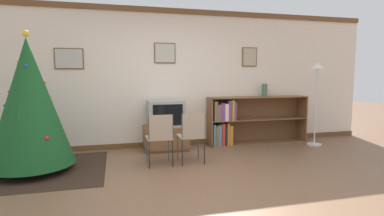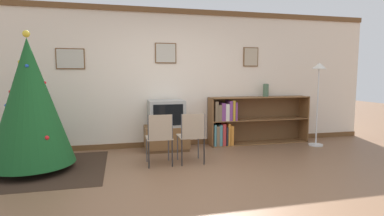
# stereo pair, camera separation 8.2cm
# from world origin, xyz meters

# --- Properties ---
(ground_plane) EXTENTS (24.00, 24.00, 0.00)m
(ground_plane) POSITION_xyz_m (0.00, 0.00, 0.00)
(ground_plane) COLOR brown
(wall_back) EXTENTS (8.87, 0.11, 2.70)m
(wall_back) POSITION_xyz_m (-0.00, 2.31, 1.35)
(wall_back) COLOR silver
(wall_back) RESTS_ON ground_plane
(area_rug) EXTENTS (2.05, 1.82, 0.01)m
(area_rug) POSITION_xyz_m (-2.18, 1.17, 0.00)
(area_rug) COLOR #332319
(area_rug) RESTS_ON ground_plane
(christmas_tree) EXTENTS (1.19, 1.19, 2.04)m
(christmas_tree) POSITION_xyz_m (-2.18, 1.17, 1.02)
(christmas_tree) COLOR maroon
(christmas_tree) RESTS_ON area_rug
(tv_console) EXTENTS (0.82, 0.56, 0.46)m
(tv_console) POSITION_xyz_m (-0.06, 1.96, 0.23)
(tv_console) COLOR brown
(tv_console) RESTS_ON ground_plane
(television) EXTENTS (0.66, 0.52, 0.49)m
(television) POSITION_xyz_m (-0.06, 1.96, 0.70)
(television) COLOR #9E9E99
(television) RESTS_ON tv_console
(folding_chair_left) EXTENTS (0.40, 0.40, 0.82)m
(folding_chair_left) POSITION_xyz_m (-0.32, 0.97, 0.47)
(folding_chair_left) COLOR tan
(folding_chair_left) RESTS_ON ground_plane
(folding_chair_right) EXTENTS (0.40, 0.40, 0.82)m
(folding_chair_right) POSITION_xyz_m (0.19, 0.97, 0.47)
(folding_chair_right) COLOR tan
(folding_chair_right) RESTS_ON ground_plane
(bookshelf) EXTENTS (2.13, 0.36, 0.97)m
(bookshelf) POSITION_xyz_m (1.51, 2.08, 0.48)
(bookshelf) COLOR brown
(bookshelf) RESTS_ON ground_plane
(vase) EXTENTS (0.12, 0.12, 0.27)m
(vase) POSITION_xyz_m (2.06, 2.12, 1.11)
(vase) COLOR #47664C
(vase) RESTS_ON bookshelf
(standing_lamp) EXTENTS (0.28, 0.28, 1.66)m
(standing_lamp) POSITION_xyz_m (2.93, 1.60, 1.27)
(standing_lamp) COLOR silver
(standing_lamp) RESTS_ON ground_plane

